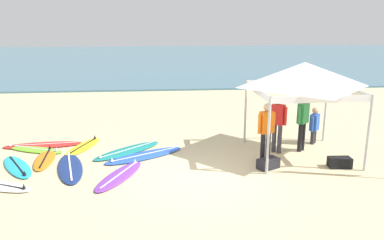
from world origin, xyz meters
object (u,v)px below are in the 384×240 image
object	(u,v)px
surfboard_teal	(128,151)
person_orange	(266,129)
surfboard_purple	(120,175)
surfboard_cyan	(17,167)
person_blue	(314,124)
gear_bag_near_tent	(340,162)
person_green	(303,119)
surfboard_red	(43,145)
person_red	(278,121)
surfboard_orange	(45,158)
surfboard_navy	(70,168)
surfboard_blue	(144,155)
surfboard_lime	(35,149)
surfboard_yellow	(83,147)
canopy_tent	(304,75)

from	to	relation	value
surfboard_teal	person_orange	xyz separation A→B (m)	(3.90, -1.30, 0.95)
surfboard_purple	surfboard_cyan	world-z (taller)	same
person_blue	gear_bag_near_tent	bearing A→B (deg)	-92.81
person_green	surfboard_red	bearing A→B (deg)	171.83
person_red	surfboard_red	bearing A→B (deg)	170.29
surfboard_orange	gear_bag_near_tent	world-z (taller)	gear_bag_near_tent
surfboard_navy	surfboard_teal	bearing A→B (deg)	41.72
surfboard_navy	surfboard_purple	bearing A→B (deg)	-25.78
surfboard_blue	surfboard_orange	xyz separation A→B (m)	(-2.82, -0.01, 0.00)
surfboard_blue	person_red	size ratio (longest dim) A/B	1.46
surfboard_cyan	surfboard_red	distance (m)	1.87
gear_bag_near_tent	person_green	bearing A→B (deg)	111.27
surfboard_lime	person_blue	bearing A→B (deg)	-0.42
surfboard_navy	person_red	distance (m)	6.06
surfboard_purple	surfboard_blue	distance (m)	1.58
surfboard_purple	person_orange	size ratio (longest dim) A/B	1.28
surfboard_teal	surfboard_cyan	world-z (taller)	same
person_red	gear_bag_near_tent	world-z (taller)	person_red
surfboard_blue	person_blue	size ratio (longest dim) A/B	2.08
person_green	person_blue	xyz separation A→B (m)	(0.66, 0.67, -0.33)
surfboard_red	person_orange	world-z (taller)	person_orange
surfboard_blue	person_orange	size ratio (longest dim) A/B	1.46
surfboard_blue	gear_bag_near_tent	distance (m)	5.48
surfboard_yellow	person_green	bearing A→B (deg)	-7.41
surfboard_cyan	surfboard_navy	size ratio (longest dim) A/B	0.82
surfboard_purple	person_green	distance (m)	5.65
surfboard_lime	person_red	distance (m)	7.43
surfboard_teal	person_red	distance (m)	4.61
surfboard_yellow	surfboard_navy	size ratio (longest dim) A/B	0.80
surfboard_yellow	surfboard_navy	world-z (taller)	same
surfboard_purple	person_orange	distance (m)	4.13
surfboard_yellow	person_green	world-z (taller)	person_green
surfboard_purple	gear_bag_near_tent	xyz separation A→B (m)	(5.90, 0.15, 0.10)
person_orange	surfboard_navy	bearing A→B (deg)	179.77
surfboard_cyan	gear_bag_near_tent	distance (m)	8.75
person_red	surfboard_purple	bearing A→B (deg)	-161.81
surfboard_purple	surfboard_orange	bearing A→B (deg)	147.00
surfboard_teal	surfboard_orange	world-z (taller)	same
person_orange	gear_bag_near_tent	size ratio (longest dim) A/B	2.85
surfboard_cyan	gear_bag_near_tent	bearing A→B (deg)	-4.69
surfboard_cyan	surfboard_red	bearing A→B (deg)	85.20
surfboard_navy	person_blue	distance (m)	7.57
canopy_tent	person_red	distance (m)	1.54
surfboard_lime	surfboard_blue	xyz separation A→B (m)	(3.36, -0.85, -0.00)
surfboard_teal	person_orange	distance (m)	4.22
surfboard_cyan	gear_bag_near_tent	xyz separation A→B (m)	(8.72, -0.72, 0.10)
canopy_tent	surfboard_red	distance (m)	8.27
person_red	surfboard_cyan	bearing A→B (deg)	-175.08
surfboard_yellow	person_red	xyz separation A→B (m)	(5.90, -0.96, 0.95)
person_orange	gear_bag_near_tent	xyz separation A→B (m)	(1.94, -0.50, -0.85)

